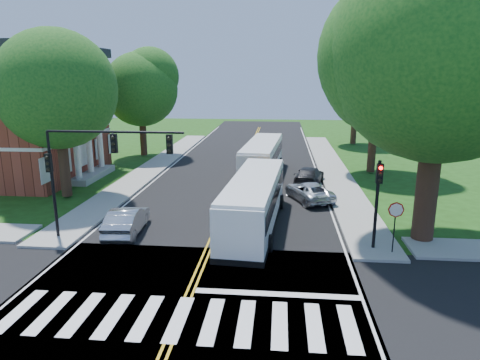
# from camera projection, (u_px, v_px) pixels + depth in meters

# --- Properties ---
(ground) EXTENTS (140.00, 140.00, 0.00)m
(ground) POSITION_uv_depth(u_px,v_px,m) (182.00, 312.00, 15.78)
(ground) COLOR #1C3F0F
(ground) RESTS_ON ground
(road) EXTENTS (14.00, 96.00, 0.01)m
(road) POSITION_uv_depth(u_px,v_px,m) (234.00, 187.00, 33.17)
(road) COLOR black
(road) RESTS_ON ground
(cross_road) EXTENTS (60.00, 12.00, 0.01)m
(cross_road) POSITION_uv_depth(u_px,v_px,m) (182.00, 311.00, 15.78)
(cross_road) COLOR black
(cross_road) RESTS_ON ground
(center_line) EXTENTS (0.36, 70.00, 0.01)m
(center_line) POSITION_uv_depth(u_px,v_px,m) (239.00, 175.00, 37.04)
(center_line) COLOR gold
(center_line) RESTS_ON road
(edge_line_w) EXTENTS (0.12, 70.00, 0.01)m
(edge_line_w) POSITION_uv_depth(u_px,v_px,m) (163.00, 174.00, 37.66)
(edge_line_w) COLOR silver
(edge_line_w) RESTS_ON road
(edge_line_e) EXTENTS (0.12, 70.00, 0.01)m
(edge_line_e) POSITION_uv_depth(u_px,v_px,m) (319.00, 177.00, 36.41)
(edge_line_e) COLOR silver
(edge_line_e) RESTS_ON road
(crosswalk) EXTENTS (12.60, 3.00, 0.01)m
(crosswalk) POSITION_uv_depth(u_px,v_px,m) (179.00, 319.00, 15.29)
(crosswalk) COLOR silver
(crosswalk) RESTS_ON road
(stop_bar) EXTENTS (6.60, 0.40, 0.01)m
(stop_bar) POSITION_uv_depth(u_px,v_px,m) (277.00, 294.00, 17.00)
(stop_bar) COLOR silver
(stop_bar) RESTS_ON road
(sidewalk_nw) EXTENTS (2.60, 40.00, 0.15)m
(sidewalk_nw) POSITION_uv_depth(u_px,v_px,m) (156.00, 166.00, 40.68)
(sidewalk_nw) COLOR gray
(sidewalk_nw) RESTS_ON ground
(sidewalk_ne) EXTENTS (2.60, 40.00, 0.15)m
(sidewalk_ne) POSITION_uv_depth(u_px,v_px,m) (332.00, 169.00, 39.16)
(sidewalk_ne) COLOR gray
(sidewalk_ne) RESTS_ON ground
(tree_ne_big) EXTENTS (10.80, 10.80, 14.91)m
(tree_ne_big) POSITION_uv_depth(u_px,v_px,m) (442.00, 50.00, 20.19)
(tree_ne_big) COLOR #321E14
(tree_ne_big) RESTS_ON ground
(tree_west_near) EXTENTS (8.00, 8.00, 11.40)m
(tree_west_near) POSITION_uv_depth(u_px,v_px,m) (57.00, 90.00, 28.56)
(tree_west_near) COLOR #321E14
(tree_west_near) RESTS_ON ground
(tree_west_far) EXTENTS (7.60, 7.60, 10.67)m
(tree_west_far) POSITION_uv_depth(u_px,v_px,m) (141.00, 90.00, 44.10)
(tree_west_far) COLOR #321E14
(tree_west_far) RESTS_ON ground
(tree_east_mid) EXTENTS (8.40, 8.40, 11.93)m
(tree_east_mid) POSITION_uv_depth(u_px,v_px,m) (377.00, 82.00, 36.03)
(tree_east_mid) COLOR #321E14
(tree_east_mid) RESTS_ON ground
(tree_east_far) EXTENTS (7.20, 7.20, 10.34)m
(tree_east_far) POSITION_uv_depth(u_px,v_px,m) (356.00, 88.00, 51.64)
(tree_east_far) COLOR #321E14
(tree_east_far) RESTS_ON ground
(signal_nw) EXTENTS (7.15, 0.46, 5.66)m
(signal_nw) POSITION_uv_depth(u_px,v_px,m) (94.00, 159.00, 21.48)
(signal_nw) COLOR black
(signal_nw) RESTS_ON ground
(signal_ne) EXTENTS (0.30, 0.46, 4.40)m
(signal_ne) POSITION_uv_depth(u_px,v_px,m) (378.00, 193.00, 20.54)
(signal_ne) COLOR black
(signal_ne) RESTS_ON ground
(stop_sign) EXTENTS (0.76, 0.08, 2.53)m
(stop_sign) POSITION_uv_depth(u_px,v_px,m) (396.00, 215.00, 20.24)
(stop_sign) COLOR black
(stop_sign) RESTS_ON ground
(bus_lead) EXTENTS (3.36, 11.50, 2.93)m
(bus_lead) POSITION_uv_depth(u_px,v_px,m) (254.00, 201.00, 24.14)
(bus_lead) COLOR silver
(bus_lead) RESTS_ON road
(bus_follow) EXTENTS (3.44, 11.63, 2.97)m
(bus_follow) POSITION_uv_depth(u_px,v_px,m) (262.00, 158.00, 36.48)
(bus_follow) COLOR silver
(bus_follow) RESTS_ON road
(hatchback) EXTENTS (1.92, 4.58, 1.47)m
(hatchback) POSITION_uv_depth(u_px,v_px,m) (127.00, 221.00, 23.34)
(hatchback) COLOR #B5B8BD
(hatchback) RESTS_ON road
(suv) EXTENTS (3.67, 5.09, 1.29)m
(suv) POSITION_uv_depth(u_px,v_px,m) (309.00, 191.00, 29.57)
(suv) COLOR silver
(suv) RESTS_ON road
(dark_sedan) EXTENTS (2.87, 4.98, 1.36)m
(dark_sedan) POSITION_uv_depth(u_px,v_px,m) (309.00, 176.00, 33.96)
(dark_sedan) COLOR black
(dark_sedan) RESTS_ON road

